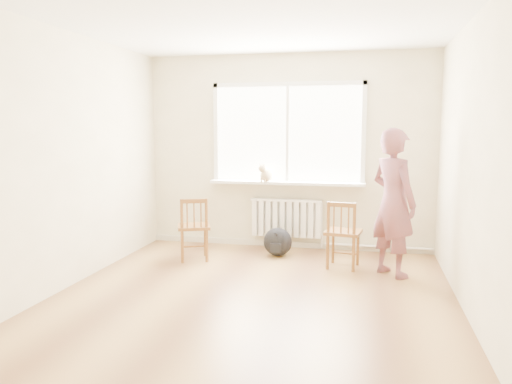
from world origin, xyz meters
The scene contains 13 objects.
floor centered at (0.00, 0.00, 0.00)m, with size 4.50×4.50×0.00m, color #A77C44.
ceiling centered at (0.00, 0.00, 2.70)m, with size 4.50×4.50×0.00m, color white.
back_wall centered at (0.00, 2.25, 1.35)m, with size 4.00×0.01×2.70m, color beige.
window centered at (0.00, 2.22, 1.66)m, with size 2.12×0.05×1.42m.
windowsill centered at (0.00, 2.14, 0.93)m, with size 2.15×0.22×0.04m, color white.
radiator centered at (0.00, 2.16, 0.44)m, with size 1.00×0.12×0.55m.
heating_pipe centered at (1.25, 2.19, 0.08)m, with size 0.04×0.04×1.40m, color silver.
baseboard centered at (0.00, 2.23, 0.04)m, with size 4.00×0.03×0.08m, color beige.
chair_left centered at (-1.05, 1.27, 0.41)m, with size 0.52×0.50×0.81m.
chair_right centered at (0.82, 1.31, 0.41)m, with size 0.46×0.44×0.82m.
person centered at (1.39, 1.16, 0.85)m, with size 0.62×0.40×1.69m, color #C74271.
cat centered at (-0.27, 2.05, 1.06)m, with size 0.24×0.39×0.27m.
backpack centered at (-0.04, 1.71, 0.19)m, with size 0.38×0.28×0.38m, color black.
Camera 1 is at (1.09, -4.65, 1.70)m, focal length 35.00 mm.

